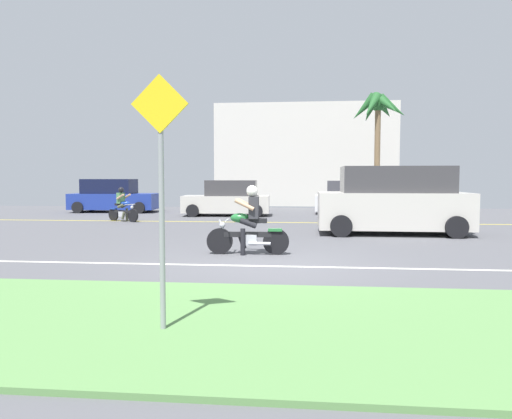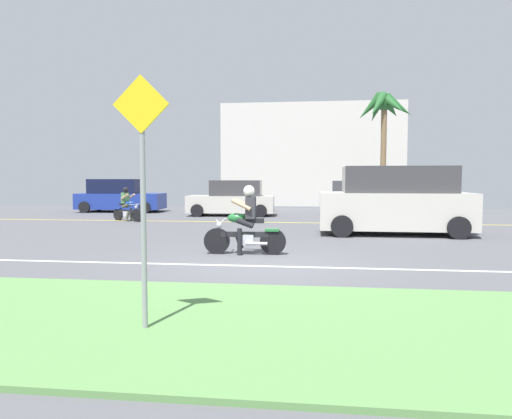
{
  "view_description": "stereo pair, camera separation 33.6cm",
  "coord_description": "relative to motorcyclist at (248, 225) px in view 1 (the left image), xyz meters",
  "views": [
    {
      "loc": [
        0.68,
        -9.41,
        1.71
      ],
      "look_at": [
        -0.63,
        3.7,
        0.83
      ],
      "focal_mm": 33.14,
      "sensor_mm": 36.0,
      "label": 1
    },
    {
      "loc": [
        1.01,
        -9.37,
        1.71
      ],
      "look_at": [
        -0.63,
        3.7,
        0.83
      ],
      "focal_mm": 33.14,
      "sensor_mm": 36.0,
      "label": 2
    }
  ],
  "objects": [
    {
      "name": "parked_car_2",
      "position": [
        3.6,
        12.28,
        0.08
      ],
      "size": [
        3.8,
        1.94,
        1.58
      ],
      "color": "silver",
      "rests_on": "ground"
    },
    {
      "name": "building_far",
      "position": [
        1.31,
        19.98,
        2.46
      ],
      "size": [
        11.01,
        4.0,
        6.22
      ],
      "primitive_type": "cube",
      "color": "beige",
      "rests_on": "ground"
    },
    {
      "name": "motorcyclist_distant",
      "position": [
        -5.86,
        7.51,
        -0.08
      ],
      "size": [
        1.48,
        0.82,
        1.35
      ],
      "color": "black",
      "rests_on": "ground"
    },
    {
      "name": "parked_car_0",
      "position": [
        -8.28,
        12.41,
        0.11
      ],
      "size": [
        4.3,
        2.05,
        1.66
      ],
      "color": "navy",
      "rests_on": "ground"
    },
    {
      "name": "motorcyclist",
      "position": [
        0.0,
        0.0,
        0.0
      ],
      "size": [
        1.85,
        0.6,
        1.55
      ],
      "color": "black",
      "rests_on": "ground"
    },
    {
      "name": "grass_median",
      "position": [
        0.54,
        -5.12,
        -0.62
      ],
      "size": [
        56.0,
        3.8,
        0.06
      ],
      "primitive_type": "cube",
      "color": "#5B8C4C",
      "rests_on": "ground"
    },
    {
      "name": "lane_line_near",
      "position": [
        0.54,
        -1.38,
        -0.65
      ],
      "size": [
        50.4,
        0.12,
        0.01
      ],
      "primitive_type": "cube",
      "color": "silver",
      "rests_on": "ground"
    },
    {
      "name": "ground",
      "position": [
        0.54,
        1.98,
        -0.67
      ],
      "size": [
        56.0,
        30.0,
        0.04
      ],
      "primitive_type": "cube",
      "color": "#545459"
    },
    {
      "name": "street_sign",
      "position": [
        -0.31,
        -5.48,
        1.04
      ],
      "size": [
        0.62,
        0.06,
        2.81
      ],
      "color": "gray",
      "rests_on": "ground"
    },
    {
      "name": "suv_nearby",
      "position": [
        3.97,
        4.36,
        0.34
      ],
      "size": [
        4.68,
        2.23,
        2.06
      ],
      "color": "beige",
      "rests_on": "ground"
    },
    {
      "name": "palm_tree_0",
      "position": [
        4.89,
        13.66,
        4.25
      ],
      "size": [
        2.86,
        2.7,
        5.95
      ],
      "color": "brown",
      "rests_on": "ground"
    },
    {
      "name": "lane_line_far",
      "position": [
        0.54,
        7.66,
        -0.65
      ],
      "size": [
        50.4,
        0.12,
        0.01
      ],
      "primitive_type": "cube",
      "color": "yellow",
      "rests_on": "ground"
    },
    {
      "name": "parked_car_1",
      "position": [
        -2.19,
        10.74,
        0.09
      ],
      "size": [
        3.97,
        2.01,
        1.61
      ],
      "color": "beige",
      "rests_on": "ground"
    }
  ]
}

